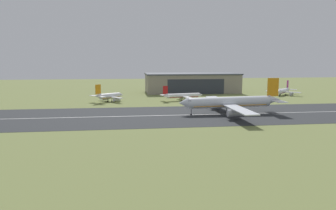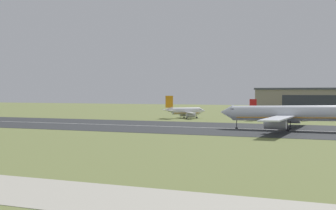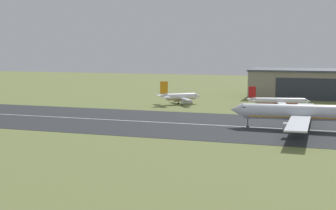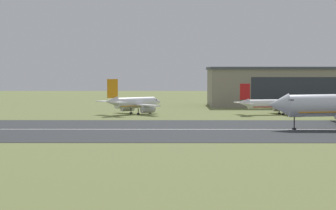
{
  "view_description": "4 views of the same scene",
  "coord_description": "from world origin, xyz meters",
  "px_view_note": "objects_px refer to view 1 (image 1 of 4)",
  "views": [
    {
      "loc": [
        0.17,
        -12.05,
        23.38
      ],
      "look_at": [
        13.09,
        83.51,
        10.05
      ],
      "focal_mm": 35.0,
      "sensor_mm": 36.0,
      "label": 1
    },
    {
      "loc": [
        66.11,
        -21.85,
        11.61
      ],
      "look_at": [
        15.65,
        97.55,
        8.09
      ],
      "focal_mm": 50.0,
      "sensor_mm": 36.0,
      "label": 2
    },
    {
      "loc": [
        48.96,
        -18.97,
        24.12
      ],
      "look_at": [
        12.86,
        92.15,
        9.88
      ],
      "focal_mm": 50.0,
      "sensor_mm": 36.0,
      "label": 3
    },
    {
      "loc": [
        2.97,
        -13.5,
        12.21
      ],
      "look_at": [
        2.27,
        86.51,
        7.08
      ],
      "focal_mm": 70.0,
      "sensor_mm": 36.0,
      "label": 4
    }
  ],
  "objects_px": {
    "airplane_parked_west": "(283,91)",
    "airplane_parked_centre": "(109,96)",
    "airplane_parked_east": "(183,96)",
    "airplane_landing": "(230,103)"
  },
  "relations": [
    {
      "from": "airplane_parked_west",
      "to": "airplane_parked_centre",
      "type": "height_order",
      "value": "airplane_parked_centre"
    },
    {
      "from": "airplane_parked_centre",
      "to": "airplane_parked_east",
      "type": "bearing_deg",
      "value": -1.08
    },
    {
      "from": "airplane_parked_centre",
      "to": "airplane_parked_west",
      "type": "bearing_deg",
      "value": 9.62
    },
    {
      "from": "airplane_landing",
      "to": "airplane_parked_east",
      "type": "relative_size",
      "value": 2.28
    },
    {
      "from": "airplane_parked_west",
      "to": "airplane_parked_east",
      "type": "xyz_separation_m",
      "value": [
        -71.45,
        -19.95,
        0.08
      ]
    },
    {
      "from": "airplane_landing",
      "to": "airplane_parked_east",
      "type": "xyz_separation_m",
      "value": [
        -11.72,
        49.09,
        -2.22
      ]
    },
    {
      "from": "airplane_parked_west",
      "to": "airplane_parked_centre",
      "type": "relative_size",
      "value": 1.1
    },
    {
      "from": "airplane_parked_west",
      "to": "airplane_parked_east",
      "type": "bearing_deg",
      "value": -164.4
    },
    {
      "from": "airplane_parked_east",
      "to": "airplane_parked_west",
      "type": "bearing_deg",
      "value": 15.6
    },
    {
      "from": "airplane_parked_west",
      "to": "airplane_parked_centre",
      "type": "distance_m",
      "value": 114.7
    }
  ]
}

